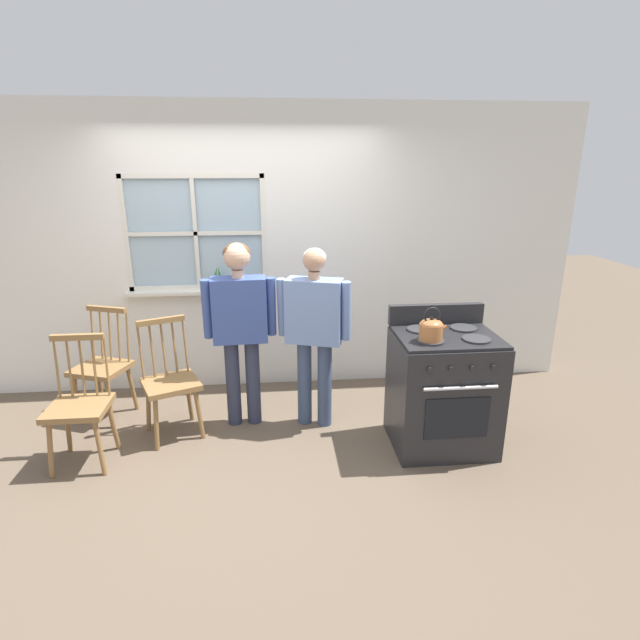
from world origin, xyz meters
TOP-DOWN VIEW (x-y plane):
  - ground_plane at (0.00, 0.00)m, footprint 16.00×16.00m
  - wall_back at (0.03, 1.40)m, footprint 6.40×0.16m
  - chair_by_window at (-0.62, 0.45)m, footprint 0.54×0.53m
  - chair_near_wall at (-1.27, 0.83)m, footprint 0.53×0.52m
  - chair_center_cluster at (-1.20, 0.09)m, footprint 0.42×0.41m
  - person_elderly_left at (-0.04, 0.57)m, footprint 0.60×0.24m
  - person_teen_center at (0.57, 0.50)m, footprint 0.61×0.34m
  - stove at (1.54, 0.09)m, footprint 0.77×0.68m
  - kettle at (1.37, -0.05)m, footprint 0.21×0.17m
  - potted_plant at (-0.28, 1.31)m, footprint 0.12×0.12m

SIDE VIEW (x-z plane):
  - ground_plane at x=0.00m, z-range 0.00..0.00m
  - chair_by_window at x=-0.62m, z-range -0.03..0.94m
  - chair_near_wall at x=-1.27m, z-range -0.03..0.94m
  - chair_center_cluster at x=-1.20m, z-range -0.03..0.94m
  - stove at x=1.54m, z-range -0.07..1.01m
  - person_teen_center at x=0.57m, z-range 0.16..1.68m
  - person_elderly_left at x=-0.04m, z-range 0.18..1.75m
  - kettle at x=1.37m, z-range 0.90..1.15m
  - potted_plant at x=-0.28m, z-range 0.96..1.20m
  - wall_back at x=0.03m, z-range -0.01..2.69m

